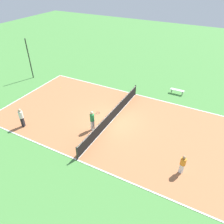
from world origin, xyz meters
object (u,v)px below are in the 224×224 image
Objects in this scene: player_far_white at (21,116)px; tennis_ball_midcourt at (61,88)px; tennis_net at (112,115)px; fence_post_back_right at (29,59)px; bench at (177,90)px; player_center_orange at (183,163)px; player_far_green at (92,119)px.

tennis_ball_midcourt is at bearing 173.23° from player_far_white.
tennis_net is at bearing 103.83° from player_far_white.
player_far_white is at bearing 124.14° from tennis_net.
fence_post_back_right reaches higher than tennis_net.
player_center_orange is at bearing 105.42° from bench.
player_far_white is (-2.35, 5.32, -0.04)m from player_far_green.
player_far_white is (-4.16, 6.13, 0.43)m from tennis_net.
player_center_orange is 12.78m from player_far_white.
tennis_net is 7.08× the size of player_center_orange.
tennis_ball_midcourt is at bearing 22.30° from bench.
player_far_green is 1.21× the size of player_center_orange.
player_far_white reaches higher than bench.
tennis_net is at bearing -104.72° from fence_post_back_right.
bench is at bearing -67.70° from tennis_ball_midcourt.
fence_post_back_right is (3.25, 12.36, 1.72)m from tennis_net.
player_far_white is (-1.24, 12.72, 0.17)m from player_center_orange.
fence_post_back_right is (-4.13, 16.12, 1.91)m from bench.
bench is 12.46m from tennis_ball_midcourt.
fence_post_back_right is at bearing -176.49° from player_center_orange.
player_far_green is 12.67m from fence_post_back_right.
tennis_ball_midcourt is at bearing 76.29° from player_far_green.
player_far_white is (-11.53, 9.89, 0.62)m from bench.
tennis_net is at bearing -108.81° from tennis_ball_midcourt.
fence_post_back_right reaches higher than tennis_ball_midcourt.
player_far_white is at bearing -152.90° from player_center_orange.
player_center_orange reaches higher than tennis_ball_midcourt.
fence_post_back_right is at bearing 85.28° from player_far_green.
player_far_green is (-9.18, 4.57, 0.66)m from bench.
tennis_net is 8.28m from bench.
player_far_white is at bearing -166.45° from tennis_ball_midcourt.
player_center_orange is 19.98m from fence_post_back_right.
bench is 10.68m from player_center_orange.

